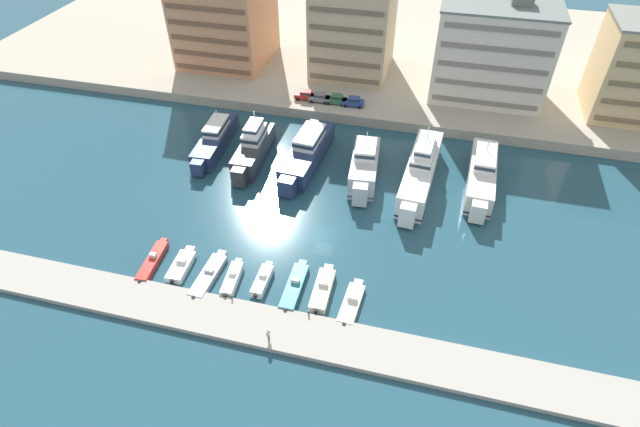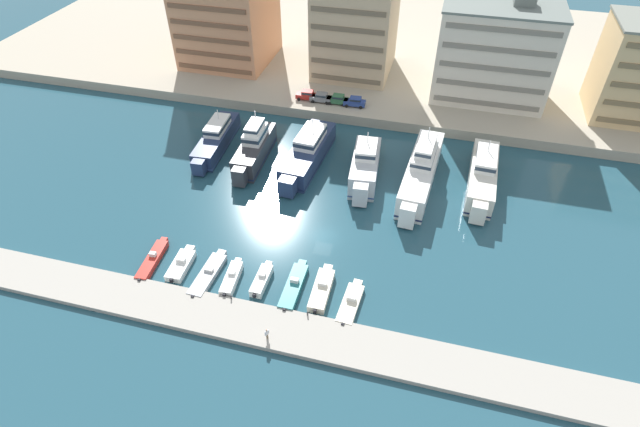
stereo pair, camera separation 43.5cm
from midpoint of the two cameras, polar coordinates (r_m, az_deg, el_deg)
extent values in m
plane|color=#234C5B|center=(70.38, 0.52, -2.61)|extent=(400.00, 400.00, 0.00)
cube|color=#ADA38E|center=(124.92, 8.34, 18.23)|extent=(180.00, 70.00, 1.90)
cube|color=#A8A399|center=(59.49, -3.61, -13.31)|extent=(120.00, 5.82, 0.65)
cube|color=navy|center=(89.26, -11.58, 8.25)|extent=(4.57, 15.12, 2.81)
cube|color=navy|center=(83.00, -13.52, 5.20)|extent=(2.11, 1.94, 2.39)
cube|color=#334C7F|center=(89.75, -11.50, 7.76)|extent=(4.62, 15.27, 0.24)
cube|color=white|center=(89.01, -11.52, 9.81)|extent=(3.23, 6.43, 1.53)
cube|color=#233342|center=(88.93, -11.53, 9.89)|extent=(3.27, 6.50, 0.55)
cylinder|color=silver|center=(88.93, -11.46, 11.04)|extent=(0.16, 0.16, 1.80)
cube|color=navy|center=(95.81, -9.91, 10.48)|extent=(3.15, 1.09, 0.20)
cube|color=#333338|center=(84.81, -7.33, 7.15)|extent=(4.22, 13.35, 3.46)
cube|color=#333338|center=(79.11, -9.01, 4.23)|extent=(2.12, 1.94, 2.94)
cube|color=#192347|center=(85.44, -7.26, 6.52)|extent=(4.26, 13.49, 0.24)
cube|color=white|center=(84.18, -7.27, 8.99)|extent=(3.11, 5.66, 1.75)
cube|color=#233342|center=(84.09, -7.28, 9.09)|extent=(3.15, 5.72, 0.63)
cube|color=white|center=(83.43, -7.35, 9.83)|extent=(2.43, 4.41, 1.16)
cube|color=#233342|center=(83.37, -7.36, 9.90)|extent=(2.46, 4.46, 0.42)
cylinder|color=silver|center=(83.35, -7.26, 10.99)|extent=(0.16, 0.16, 1.80)
cube|color=#333338|center=(90.81, -5.89, 9.18)|extent=(3.20, 1.02, 0.20)
cube|color=navy|center=(83.44, -1.22, 6.83)|extent=(5.62, 16.81, 3.34)
cube|color=navy|center=(76.40, -3.55, 3.15)|extent=(2.62, 2.41, 2.84)
cube|color=#192347|center=(84.06, -1.21, 6.22)|extent=(5.67, 16.97, 0.24)
cube|color=white|center=(83.02, -0.95, 8.74)|extent=(3.98, 7.17, 1.75)
cube|color=#233342|center=(82.92, -0.96, 8.84)|extent=(4.03, 7.24, 0.63)
cylinder|color=silver|center=(82.92, -0.73, 10.14)|extent=(0.16, 0.16, 1.80)
cube|color=navy|center=(90.77, 0.65, 9.37)|extent=(3.88, 1.16, 0.20)
cube|color=silver|center=(80.12, 5.32, 5.27)|extent=(5.11, 12.57, 3.95)
cube|color=silver|center=(74.46, 4.80, 2.22)|extent=(2.39, 2.21, 3.36)
cube|color=#334C7F|center=(80.87, 5.26, 4.54)|extent=(5.16, 12.69, 0.24)
cube|color=white|center=(79.28, 5.51, 7.31)|extent=(3.59, 5.41, 1.68)
cube|color=#233342|center=(79.19, 5.52, 7.41)|extent=(3.64, 5.46, 0.60)
cylinder|color=silver|center=(78.98, 5.64, 8.66)|extent=(0.16, 0.16, 1.80)
cube|color=silver|center=(86.03, 5.71, 7.32)|extent=(3.50, 1.20, 0.20)
cube|color=white|center=(80.05, 11.60, 4.53)|extent=(5.43, 19.69, 4.04)
cube|color=white|center=(71.63, 10.15, -0.18)|extent=(2.38, 2.19, 3.43)
cube|color=#192347|center=(80.82, 11.48, 3.78)|extent=(5.49, 19.88, 0.24)
cube|color=white|center=(79.68, 12.04, 6.71)|extent=(3.74, 8.37, 1.48)
cube|color=#233342|center=(79.60, 12.06, 6.79)|extent=(3.79, 8.46, 0.53)
cube|color=white|center=(78.89, 12.19, 7.58)|extent=(2.92, 6.53, 1.43)
cube|color=#233342|center=(78.82, 12.20, 7.66)|extent=(2.96, 6.60, 0.51)
cylinder|color=silver|center=(79.08, 12.50, 9.01)|extent=(0.16, 0.16, 1.80)
cube|color=white|center=(88.98, 12.65, 7.73)|extent=(3.51, 1.14, 0.20)
cube|color=silver|center=(82.12, 18.19, 4.01)|extent=(4.67, 16.35, 3.61)
cube|color=silver|center=(74.89, 17.81, 0.13)|extent=(2.25, 2.07, 3.07)
cube|color=#192347|center=(82.80, 18.02, 3.36)|extent=(4.72, 16.52, 0.24)
cube|color=white|center=(81.67, 18.62, 5.96)|extent=(3.38, 6.93, 1.64)
cube|color=#233342|center=(81.58, 18.65, 6.05)|extent=(3.42, 7.00, 0.59)
cylinder|color=silver|center=(81.62, 18.91, 7.33)|extent=(0.16, 0.16, 1.80)
cube|color=silver|center=(89.68, 18.40, 6.71)|extent=(3.38, 1.05, 0.20)
cube|color=red|center=(70.03, -18.46, -5.13)|extent=(2.16, 7.20, 0.84)
cube|color=red|center=(72.37, -17.22, -2.98)|extent=(0.94, 0.79, 0.71)
cube|color=silver|center=(69.88, -18.40, -4.43)|extent=(0.93, 0.67, 0.55)
cube|color=#283847|center=(69.99, -18.32, -4.22)|extent=(0.81, 0.14, 0.33)
cube|color=black|center=(67.81, -19.76, -7.25)|extent=(0.38, 0.31, 0.60)
cube|color=white|center=(68.25, -15.46, -5.77)|extent=(2.42, 5.33, 0.88)
cube|color=white|center=(70.09, -14.47, -4.01)|extent=(1.24, 1.04, 0.75)
cube|color=silver|center=(68.00, -15.43, -5.14)|extent=(1.23, 0.65, 0.49)
cube|color=#283847|center=(68.12, -15.35, -4.93)|extent=(1.09, 0.13, 0.29)
cube|color=black|center=(66.54, -16.45, -7.38)|extent=(0.37, 0.30, 0.60)
cube|color=#9EA3A8|center=(66.31, -12.55, -6.93)|extent=(2.38, 7.53, 0.74)
cube|color=#9EA3A8|center=(68.70, -11.01, -4.51)|extent=(1.17, 0.97, 0.63)
cube|color=silver|center=(66.22, -12.40, -6.27)|extent=(1.16, 0.65, 0.36)
cube|color=#283847|center=(66.34, -12.30, -6.07)|extent=(1.03, 0.13, 0.21)
cube|color=black|center=(64.10, -14.15, -9.28)|extent=(0.37, 0.30, 0.60)
cube|color=white|center=(65.08, -9.89, -7.38)|extent=(2.01, 5.50, 1.07)
cube|color=white|center=(66.97, -9.13, -5.50)|extent=(0.91, 0.77, 0.91)
cube|color=silver|center=(64.80, -9.85, -6.69)|extent=(0.90, 0.67, 0.37)
cube|color=#283847|center=(64.93, -9.79, -6.48)|extent=(0.78, 0.15, 0.22)
cube|color=black|center=(63.24, -10.68, -9.20)|extent=(0.38, 0.31, 0.60)
cube|color=white|center=(64.32, -6.50, -7.64)|extent=(1.55, 4.92, 1.09)
cube|color=white|center=(66.04, -5.70, -5.90)|extent=(0.85, 0.70, 0.93)
cube|color=silver|center=(63.99, -6.44, -6.96)|extent=(0.85, 0.60, 0.40)
cube|color=#283847|center=(64.12, -6.36, -6.75)|extent=(0.78, 0.08, 0.24)
cube|color=black|center=(62.65, -7.33, -9.30)|extent=(0.36, 0.28, 0.60)
cube|color=teal|center=(63.47, -2.86, -8.40)|extent=(2.02, 7.46, 0.85)
cube|color=teal|center=(66.08, -1.85, -5.78)|extent=(1.08, 0.89, 0.72)
cube|color=silver|center=(63.29, -2.74, -7.62)|extent=(1.08, 0.61, 0.53)
cube|color=#283847|center=(63.41, -2.67, -7.39)|extent=(0.97, 0.09, 0.32)
cube|color=black|center=(61.02, -3.91, -11.00)|extent=(0.36, 0.28, 0.60)
cube|color=beige|center=(62.89, 0.37, -8.80)|extent=(2.25, 6.60, 1.05)
cube|color=beige|center=(65.28, 1.10, -6.38)|extent=(1.17, 0.97, 0.90)
cube|color=silver|center=(62.62, 0.47, -8.01)|extent=(1.17, 0.63, 0.49)
cube|color=#283847|center=(62.74, 0.53, -7.78)|extent=(1.05, 0.10, 0.30)
cube|color=black|center=(60.66, -0.38, -11.14)|extent=(0.37, 0.29, 0.60)
cube|color=beige|center=(61.83, 3.67, -10.35)|extent=(2.42, 6.35, 0.72)
cube|color=beige|center=(64.05, 4.51, -7.99)|extent=(1.18, 0.99, 0.61)
cube|color=silver|center=(61.61, 3.81, -9.64)|extent=(1.16, 0.67, 0.59)
cube|color=#283847|center=(61.71, 3.88, -9.39)|extent=(1.02, 0.14, 0.36)
cube|color=black|center=(59.75, 2.82, -12.62)|extent=(0.38, 0.30, 0.60)
cube|color=red|center=(98.74, -1.40, 13.30)|extent=(4.17, 1.88, 0.80)
cube|color=red|center=(98.37, -1.32, 13.67)|extent=(2.17, 1.65, 0.68)
cube|color=#1E2833|center=(98.37, -1.32, 13.67)|extent=(2.13, 1.67, 0.37)
cylinder|color=black|center=(98.49, -2.29, 12.94)|extent=(0.65, 0.25, 0.64)
cylinder|color=black|center=(99.94, -2.05, 13.39)|extent=(0.65, 0.25, 0.64)
cylinder|color=black|center=(97.92, -0.72, 12.79)|extent=(0.65, 0.25, 0.64)
cylinder|color=black|center=(99.39, -0.50, 13.25)|extent=(0.65, 0.25, 0.64)
cube|color=slate|center=(97.81, 0.22, 13.03)|extent=(4.12, 1.75, 0.80)
cube|color=slate|center=(97.44, 0.31, 13.40)|extent=(2.12, 1.59, 0.68)
cube|color=#1E2833|center=(97.44, 0.31, 13.40)|extent=(2.08, 1.60, 0.37)
cylinder|color=black|center=(97.57, -0.69, 12.68)|extent=(0.64, 0.23, 0.64)
cylinder|color=black|center=(99.02, -0.44, 13.13)|extent=(0.64, 0.23, 0.64)
cylinder|color=black|center=(97.00, 0.89, 12.50)|extent=(0.64, 0.23, 0.64)
cylinder|color=black|center=(98.46, 1.12, 12.95)|extent=(0.64, 0.23, 0.64)
cube|color=#2D6642|center=(97.23, 2.15, 12.81)|extent=(4.13, 1.77, 0.80)
cube|color=#2D6642|center=(96.86, 2.25, 13.19)|extent=(2.13, 1.60, 0.68)
cube|color=#1E2833|center=(96.86, 2.25, 13.19)|extent=(2.09, 1.61, 0.37)
cylinder|color=black|center=(96.93, 1.23, 12.47)|extent=(0.64, 0.23, 0.64)
cylinder|color=black|center=(98.40, 1.46, 12.93)|extent=(0.64, 0.23, 0.64)
cylinder|color=black|center=(96.47, 2.83, 12.28)|extent=(0.64, 0.23, 0.64)
cylinder|color=black|center=(97.94, 3.04, 12.74)|extent=(0.64, 0.23, 0.64)
cube|color=#28428E|center=(96.58, 4.10, 12.53)|extent=(4.17, 1.88, 0.80)
cube|color=#28428E|center=(96.21, 4.21, 12.90)|extent=(2.17, 1.65, 0.68)
cube|color=#1E2833|center=(96.21, 4.21, 12.90)|extent=(2.13, 1.67, 0.37)
cylinder|color=black|center=(96.20, 3.19, 12.17)|extent=(0.65, 0.25, 0.64)
cylinder|color=black|center=(97.67, 3.37, 12.64)|extent=(0.65, 0.25, 0.64)
cylinder|color=black|center=(95.88, 4.82, 11.99)|extent=(0.65, 0.25, 0.64)
cylinder|color=black|center=(97.36, 4.97, 12.46)|extent=(0.65, 0.25, 0.64)
cube|color=tan|center=(113.74, -10.54, 21.98)|extent=(17.66, 17.77, 21.34)
cube|color=brown|center=(109.56, -11.82, 15.87)|extent=(16.25, 0.24, 0.90)
cube|color=brown|center=(108.34, -12.04, 17.32)|extent=(16.25, 0.24, 0.90)
cube|color=brown|center=(107.19, -12.28, 18.81)|extent=(16.25, 0.24, 0.90)
cube|color=brown|center=(106.11, -12.52, 20.32)|extent=(16.25, 0.24, 0.90)
cube|color=brown|center=(105.12, -12.78, 21.87)|extent=(16.25, 0.24, 0.90)
cube|color=#C6AD89|center=(106.71, 4.29, 21.74)|extent=(15.27, 16.39, 23.15)
cube|color=#6D5F4B|center=(103.00, 3.06, 15.07)|extent=(14.05, 0.24, 0.90)
cube|color=#6D5F4B|center=(101.59, 3.13, 16.75)|extent=(14.05, 0.24, 0.90)
cube|color=#6D5F4B|center=(100.28, 3.20, 18.47)|extent=(14.05, 0.24, 0.90)
cube|color=#6D5F4B|center=(99.06, 3.27, 20.24)|extent=(14.05, 0.24, 0.90)
cube|color=#6D5F4B|center=(97.93, 3.35, 22.04)|extent=(14.05, 0.24, 0.90)
cube|color=silver|center=(102.58, 19.37, 16.99)|extent=(20.47, 14.08, 16.99)
cube|color=gray|center=(98.92, 18.50, 11.85)|extent=(18.83, 0.24, 0.90)
cube|color=gray|center=(97.42, 18.93, 13.58)|extent=(18.83, 0.24, 0.90)
cube|color=gray|center=(96.02, 19.38, 15.36)|extent=(18.83, 0.24, 0.90)
cube|color=gray|center=(94.72, 19.85, 17.19)|extent=(18.83, 0.24, 0.90)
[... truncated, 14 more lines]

